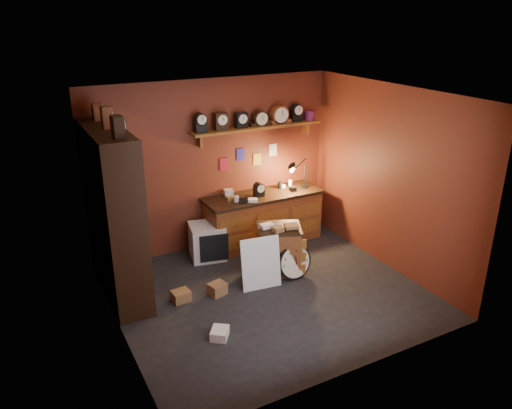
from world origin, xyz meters
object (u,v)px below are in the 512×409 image
object	(u,v)px
workbench	(263,216)
big_round_clock	(294,262)
low_cabinet	(279,247)
shelving_unit	(111,208)

from	to	relation	value
workbench	big_round_clock	distance (m)	1.31
low_cabinet	big_round_clock	world-z (taller)	low_cabinet
big_round_clock	low_cabinet	bearing A→B (deg)	109.76
workbench	low_cabinet	bearing A→B (deg)	-106.06
low_cabinet	big_round_clock	bearing A→B (deg)	-45.79
shelving_unit	low_cabinet	size ratio (longest dim) A/B	3.19
low_cabinet	big_round_clock	xyz separation A→B (m)	(0.10, -0.27, -0.13)
workbench	big_round_clock	size ratio (longest dim) A/B	3.73
shelving_unit	low_cabinet	xyz separation A→B (m)	(2.23, -0.51, -0.86)
low_cabinet	big_round_clock	size ratio (longest dim) A/B	1.52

